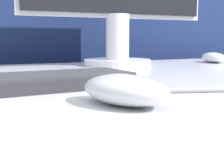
{
  "coord_description": "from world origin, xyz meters",
  "views": [
    {
      "loc": [
        -0.12,
        -0.47,
        0.85
      ],
      "look_at": [
        0.05,
        -0.09,
        0.79
      ],
      "focal_mm": 50.0,
      "sensor_mm": 36.0,
      "label": 1
    }
  ],
  "objects": [
    {
      "name": "computer_mouse_far",
      "position": [
        0.65,
        0.39,
        0.78
      ],
      "size": [
        0.11,
        0.15,
        0.04
      ],
      "rotation": [
        0.0,
        0.0,
        -0.35
      ],
      "color": "white",
      "rests_on": "desk"
    },
    {
      "name": "pen",
      "position": [
        0.22,
        -0.1,
        0.77
      ],
      "size": [
        0.15,
        0.05,
        0.01
      ],
      "rotation": [
        0.0,
        0.0,
        -0.28
      ],
      "color": "#99999E",
      "rests_on": "desk"
    },
    {
      "name": "keyboard",
      "position": [
        -0.05,
        0.05,
        0.78
      ],
      "size": [
        0.4,
        0.16,
        0.02
      ],
      "rotation": [
        0.0,
        0.0,
        0.08
      ],
      "color": "#28282D",
      "rests_on": "desk"
    },
    {
      "name": "computer_mouse_near",
      "position": [
        0.05,
        -0.13,
        0.78
      ],
      "size": [
        0.12,
        0.15,
        0.04
      ],
      "rotation": [
        0.0,
        0.0,
        0.36
      ],
      "color": "silver",
      "rests_on": "desk"
    },
    {
      "name": "partition_panel",
      "position": [
        0.0,
        0.72,
        0.64
      ],
      "size": [
        5.0,
        0.03,
        1.28
      ],
      "color": "navy",
      "rests_on": "ground_plane"
    }
  ]
}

